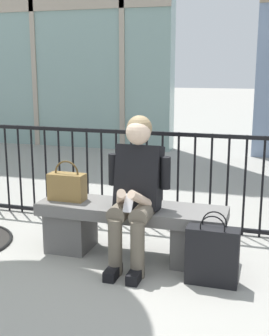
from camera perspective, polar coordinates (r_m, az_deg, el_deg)
ground_plane at (r=3.98m, az=-0.43°, el=-10.91°), size 60.00×60.00×0.00m
stone_bench at (r=3.88m, az=-0.44°, el=-7.23°), size 1.60×0.44×0.45m
seated_person_with_phone at (r=3.62m, az=0.16°, el=-2.39°), size 0.52×0.66×1.21m
handbag_on_bench at (r=3.98m, az=-8.48°, el=-2.24°), size 0.32×0.14×0.35m
shopping_bag at (r=3.47m, az=9.75°, el=-10.75°), size 0.39×0.15×0.55m
plaza_railing at (r=4.52m, az=2.50°, el=-1.38°), size 9.14×0.04×0.97m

